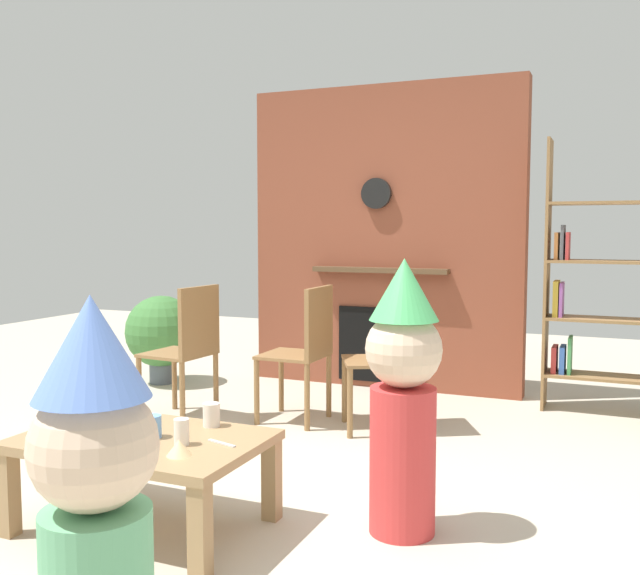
% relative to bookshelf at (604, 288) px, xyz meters
% --- Properties ---
extents(ground_plane, '(12.00, 12.00, 0.00)m').
position_rel_bookshelf_xyz_m(ground_plane, '(-1.42, -2.40, -0.87)').
color(ground_plane, '#BCB29E').
extents(brick_fireplace_feature, '(2.20, 0.28, 2.40)m').
position_rel_bookshelf_xyz_m(brick_fireplace_feature, '(-1.64, 0.20, 0.32)').
color(brick_fireplace_feature, brown).
rests_on(brick_fireplace_feature, ground_plane).
extents(bookshelf, '(0.90, 0.28, 1.90)m').
position_rel_bookshelf_xyz_m(bookshelf, '(0.00, 0.00, 0.00)').
color(bookshelf, olive).
rests_on(bookshelf, ground_plane).
extents(coffee_table, '(1.02, 0.67, 0.40)m').
position_rel_bookshelf_xyz_m(coffee_table, '(-1.75, -2.80, -0.53)').
color(coffee_table, '#9E7A51').
rests_on(coffee_table, ground_plane).
extents(paper_cup_near_left, '(0.07, 0.07, 0.10)m').
position_rel_bookshelf_xyz_m(paper_cup_near_left, '(-2.11, -2.80, -0.42)').
color(paper_cup_near_left, silver).
rests_on(paper_cup_near_left, coffee_table).
extents(paper_cup_near_right, '(0.06, 0.06, 0.11)m').
position_rel_bookshelf_xyz_m(paper_cup_near_right, '(-1.53, -2.83, -0.42)').
color(paper_cup_near_right, silver).
rests_on(paper_cup_near_right, coffee_table).
extents(paper_cup_center, '(0.08, 0.08, 0.10)m').
position_rel_bookshelf_xyz_m(paper_cup_center, '(-1.71, -2.80, -0.42)').
color(paper_cup_center, '#669EE0').
rests_on(paper_cup_center, coffee_table).
extents(paper_cup_far_left, '(0.08, 0.08, 0.10)m').
position_rel_bookshelf_xyz_m(paper_cup_far_left, '(-1.57, -2.55, -0.42)').
color(paper_cup_far_left, silver).
rests_on(paper_cup_far_left, coffee_table).
extents(paper_plate_front, '(0.16, 0.16, 0.01)m').
position_rel_bookshelf_xyz_m(paper_plate_front, '(-2.05, -2.96, -0.47)').
color(paper_plate_front, white).
rests_on(paper_plate_front, coffee_table).
extents(paper_plate_rear, '(0.16, 0.16, 0.01)m').
position_rel_bookshelf_xyz_m(paper_plate_rear, '(-1.93, -2.58, -0.47)').
color(paper_plate_rear, white).
rests_on(paper_plate_rear, coffee_table).
extents(birthday_cake_slice, '(0.10, 0.10, 0.06)m').
position_rel_bookshelf_xyz_m(birthday_cake_slice, '(-1.47, -2.95, -0.44)').
color(birthday_cake_slice, '#EAC68C').
rests_on(birthday_cake_slice, coffee_table).
extents(table_fork, '(0.15, 0.06, 0.01)m').
position_rel_bookshelf_xyz_m(table_fork, '(-1.39, -2.76, -0.47)').
color(table_fork, silver).
rests_on(table_fork, coffee_table).
extents(child_with_cone_hat, '(0.31, 0.31, 1.12)m').
position_rel_bookshelf_xyz_m(child_with_cone_hat, '(-1.06, -3.89, -0.28)').
color(child_with_cone_hat, '#66B27F').
rests_on(child_with_cone_hat, ground_plane).
extents(child_in_pink, '(0.32, 0.32, 1.16)m').
position_rel_bookshelf_xyz_m(child_in_pink, '(-0.72, -2.41, -0.26)').
color(child_in_pink, '#D13838').
rests_on(child_in_pink, ground_plane).
extents(dining_chair_left, '(0.43, 0.43, 0.90)m').
position_rel_bookshelf_xyz_m(dining_chair_left, '(-2.53, -1.29, -0.36)').
color(dining_chair_left, olive).
rests_on(dining_chair_left, ground_plane).
extents(dining_chair_middle, '(0.40, 0.40, 0.90)m').
position_rel_bookshelf_xyz_m(dining_chair_middle, '(-1.79, -1.03, -0.36)').
color(dining_chair_middle, olive).
rests_on(dining_chair_middle, ground_plane).
extents(dining_chair_right, '(0.54, 0.54, 0.90)m').
position_rel_bookshelf_xyz_m(dining_chair_right, '(-1.23, -0.97, -0.36)').
color(dining_chair_right, olive).
rests_on(dining_chair_right, ground_plane).
extents(potted_plant_short, '(0.59, 0.59, 0.73)m').
position_rel_bookshelf_xyz_m(potted_plant_short, '(-3.37, -0.42, -0.45)').
color(potted_plant_short, '#4C5660').
rests_on(potted_plant_short, ground_plane).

